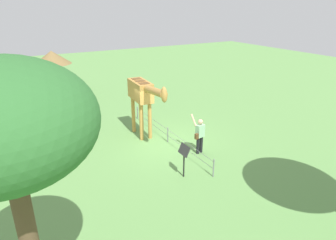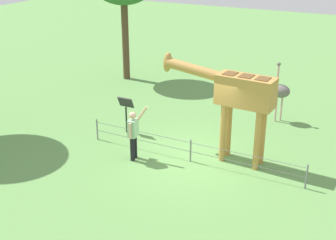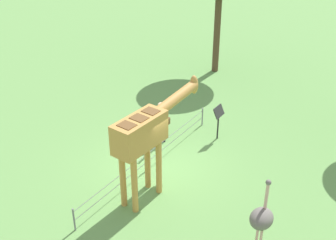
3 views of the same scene
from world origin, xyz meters
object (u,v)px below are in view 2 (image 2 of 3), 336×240
(info_sign, at_px, (126,107))
(giraffe, at_px, (236,94))
(visitor, at_px, (133,132))
(ostrich, at_px, (280,91))

(info_sign, bearing_deg, giraffe, 176.56)
(visitor, xyz_separation_m, ostrich, (-3.17, -5.14, 0.27))
(giraffe, height_order, info_sign, giraffe)
(visitor, relative_size, info_sign, 1.33)
(visitor, distance_m, info_sign, 2.08)
(ostrich, bearing_deg, giraffe, 83.24)
(ostrich, bearing_deg, info_sign, 38.18)
(visitor, distance_m, ostrich, 6.05)
(giraffe, distance_m, info_sign, 4.21)
(visitor, xyz_separation_m, info_sign, (1.30, -1.63, 0.05))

